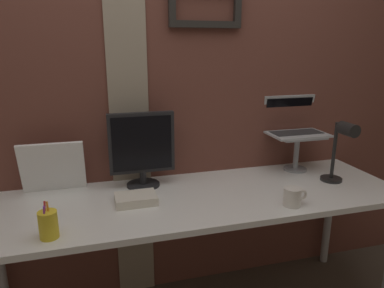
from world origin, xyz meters
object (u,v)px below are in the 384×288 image
Objects in this scene: whiteboard_panel at (53,167)px; coffee_mug at (293,197)px; monitor at (142,147)px; pen_cup at (48,225)px; desk_lamp at (341,146)px; laptop at (293,123)px.

whiteboard_panel reaches higher than coffee_mug.
coffee_mug is (0.66, -0.45, -0.18)m from monitor.
pen_cup is at bearing -134.68° from monitor.
pen_cup is at bearing -87.61° from whiteboard_panel.
desk_lamp is 2.31× the size of pen_cup.
coffee_mug is (-0.29, -0.51, -0.24)m from laptop.
desk_lamp is (0.10, -0.33, -0.06)m from laptop.
laptop is at bearing 4.14° from monitor.
whiteboard_panel is at bearing 156.53° from coffee_mug.
pen_cup is (-1.49, -0.18, -0.16)m from desk_lamp.
coffee_mug is at bearing -23.47° from whiteboard_panel.
coffee_mug is at bearing -34.11° from monitor.
laptop reaches higher than desk_lamp.
monitor is at bearing -4.98° from whiteboard_panel.
desk_lamp is at bearing -14.22° from monitor.
coffee_mug is (-0.39, -0.18, -0.18)m from desk_lamp.
desk_lamp is at bearing 6.87° from pen_cup.
desk_lamp is 0.47m from coffee_mug.
laptop is 1.50m from pen_cup.
pen_cup is (-0.44, -0.45, -0.17)m from monitor.
desk_lamp is at bearing 24.59° from coffee_mug.
pen_cup is (0.02, -0.49, -0.08)m from whiteboard_panel.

